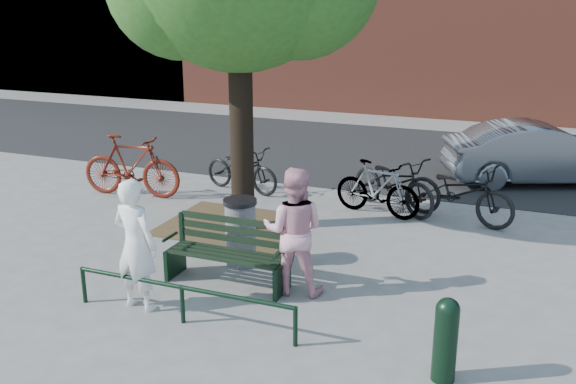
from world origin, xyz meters
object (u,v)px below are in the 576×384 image
at_px(park_bench, 229,251).
at_px(litter_bin, 241,232).
at_px(parked_car, 540,153).
at_px(person_left, 136,245).
at_px(bollard, 446,337).
at_px(bicycle_c, 393,183).
at_px(person_right, 294,231).

relative_size(park_bench, litter_bin, 1.69).
xyz_separation_m(park_bench, parked_car, (3.93, 7.05, 0.18)).
bearing_deg(person_left, bollard, -176.13).
distance_m(park_bench, bicycle_c, 4.30).
relative_size(litter_bin, bicycle_c, 0.50).
bearing_deg(park_bench, bollard, -22.60).
relative_size(person_left, bollard, 1.85).
bearing_deg(parked_car, person_right, 133.93).
distance_m(park_bench, parked_car, 8.07).
distance_m(person_left, parked_car, 9.42).
bearing_deg(person_right, person_left, 24.53).
xyz_separation_m(bollard, parked_car, (0.73, 8.38, 0.15)).
bearing_deg(park_bench, parked_car, 60.88).
distance_m(bicycle_c, parked_car, 3.91).
xyz_separation_m(park_bench, bollard, (3.20, -1.33, 0.03)).
bearing_deg(person_right, parked_car, -123.92).
distance_m(person_left, bicycle_c, 5.63).
xyz_separation_m(person_left, bicycle_c, (2.15, 5.19, -0.34)).
relative_size(park_bench, person_right, 0.99).
distance_m(person_right, litter_bin, 1.27).
bearing_deg(bollard, person_right, 148.06).
relative_size(person_left, parked_car, 0.44).
relative_size(person_left, person_right, 0.99).
bearing_deg(parked_car, bicycle_c, 116.98).
xyz_separation_m(park_bench, person_left, (-0.74, -1.13, 0.40)).
relative_size(bollard, bicycle_c, 0.46).
relative_size(person_left, bicycle_c, 0.86).
height_order(bollard, parked_car, parked_car).
relative_size(park_bench, bollard, 1.84).
distance_m(person_right, bollard, 2.68).
bearing_deg(litter_bin, park_bench, -78.68).
bearing_deg(litter_bin, person_right, -27.88).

